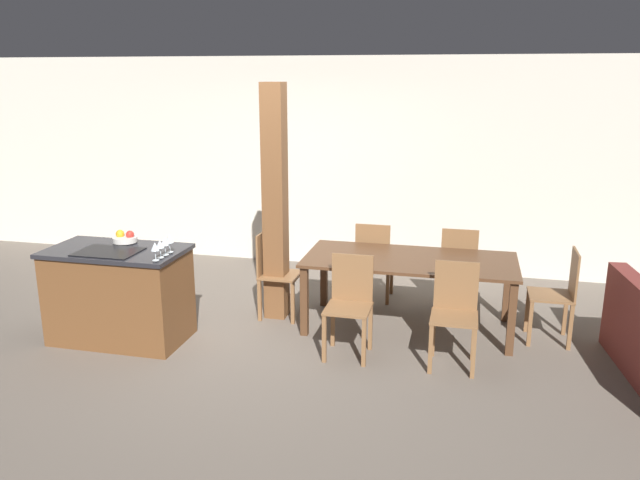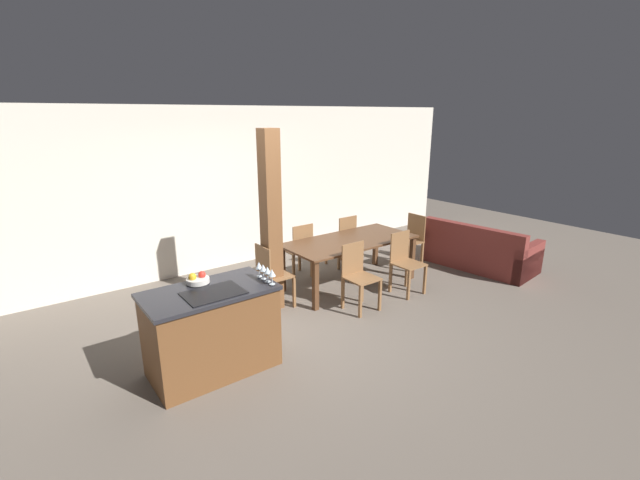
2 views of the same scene
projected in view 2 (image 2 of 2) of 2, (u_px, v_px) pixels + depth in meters
ground_plane at (292, 322)px, 5.48m from camera, size 16.00×16.00×0.00m
wall_back at (206, 191)px, 7.02m from camera, size 11.20×0.08×2.70m
kitchen_island at (212, 330)px, 4.36m from camera, size 1.28×0.72×0.91m
fruit_bowl at (198, 279)px, 4.37m from camera, size 0.23×0.23×0.12m
wine_glass_near at (272, 273)px, 4.30m from camera, size 0.07×0.07×0.16m
wine_glass_middle at (267, 271)px, 4.37m from camera, size 0.07×0.07×0.16m
wine_glass_far at (263, 268)px, 4.44m from camera, size 0.07×0.07×0.16m
wine_glass_end at (259, 266)px, 4.51m from camera, size 0.07×0.07×0.16m
dining_table at (350, 245)px, 6.54m from camera, size 2.06×0.96×0.73m
dining_chair_near_left at (358, 275)px, 5.77m from camera, size 0.40×0.40×0.90m
dining_chair_near_right at (405, 261)px, 6.31m from camera, size 0.40×0.40×0.90m
dining_chair_far_left at (299, 249)px, 6.86m from camera, size 0.40×0.40×0.90m
dining_chair_far_right at (343, 239)px, 7.39m from camera, size 0.40×0.40×0.90m
dining_chair_head_end at (271, 275)px, 5.77m from camera, size 0.40×0.40×0.90m
dining_chair_foot_end at (411, 239)px, 7.39m from camera, size 0.40×0.40×0.90m
couch at (479, 252)px, 7.40m from camera, size 1.08×1.86×0.80m
timber_post at (271, 223)px, 5.58m from camera, size 0.22×0.22×2.40m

